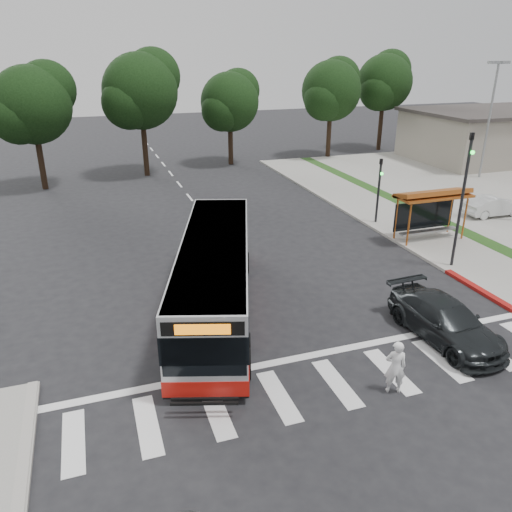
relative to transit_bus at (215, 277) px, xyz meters
name	(u,v)px	position (x,y,z in m)	size (l,w,h in m)	color
ground	(280,312)	(2.45, -0.88, -1.52)	(140.00, 140.00, 0.00)	black
sidewalk_east	(400,223)	(13.45, 7.12, -1.46)	(4.00, 40.00, 0.12)	gray
curb_east	(371,226)	(11.45, 7.12, -1.45)	(0.30, 40.00, 0.15)	#9E9991
curb_east_red	(494,299)	(11.45, -2.88, -1.45)	(0.32, 6.00, 0.15)	maroon
commercial_building	(489,137)	(32.45, 21.12, 0.68)	(14.00, 10.00, 4.40)	gray
building_roof_cap	(493,111)	(32.45, 21.12, 3.03)	(14.60, 10.60, 0.30)	#383330
crosswalk_ladder	(337,383)	(2.45, -5.88, -1.52)	(18.00, 2.60, 0.01)	silver
bus_shelter	(432,199)	(13.25, 4.22, 0.83)	(4.20, 1.60, 2.86)	#A5521B
traffic_signal_ne_tall	(464,190)	(12.05, 0.61, 2.36)	(0.18, 0.37, 6.50)	black
traffic_signal_ne_short	(379,184)	(12.05, 7.61, 0.96)	(0.18, 0.37, 4.00)	black
lot_light_mid	(492,104)	(26.45, 15.12, 4.38)	(1.90, 0.35, 9.01)	gray
tree_ne_a	(332,90)	(18.52, 27.18, 4.87)	(6.16, 5.74, 9.30)	black
tree_ne_b	(385,81)	(25.52, 29.18, 5.40)	(6.16, 5.74, 10.02)	black
tree_north_a	(141,90)	(0.53, 25.19, 5.40)	(6.60, 6.15, 10.17)	black
tree_north_b	(230,101)	(8.52, 27.18, 4.14)	(5.72, 5.33, 8.43)	black
tree_north_c	(33,104)	(-7.48, 23.18, 4.77)	(6.16, 5.74, 9.30)	black
transit_bus	(215,277)	(0.00, 0.00, 0.00)	(2.55, 11.79, 3.04)	silver
pedestrian	(395,367)	(3.90, -6.79, -0.62)	(0.65, 0.43, 1.80)	white
dark_sedan	(445,321)	(7.40, -4.70, -0.79)	(2.05, 5.05, 1.47)	black
parked_car_1	(494,206)	(19.79, 6.38, -0.79)	(1.34, 3.84, 1.27)	silver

